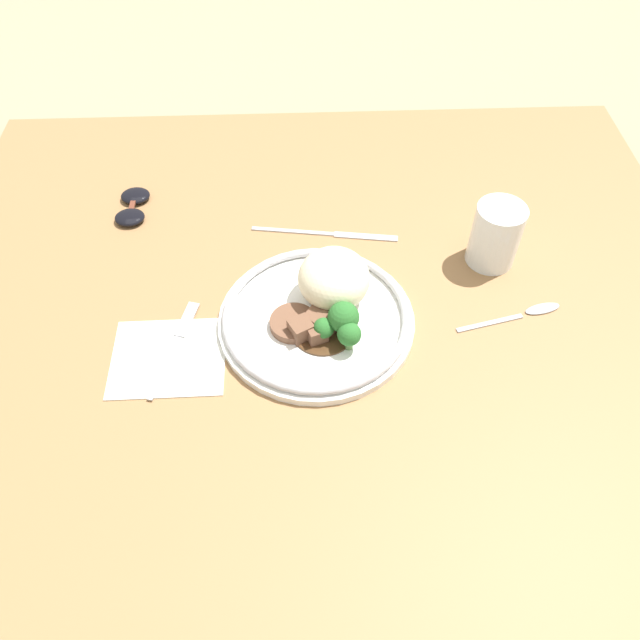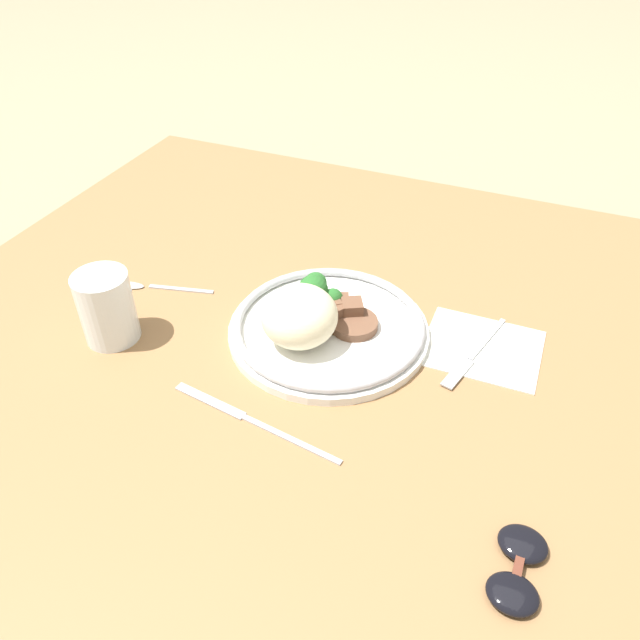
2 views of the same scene
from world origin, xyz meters
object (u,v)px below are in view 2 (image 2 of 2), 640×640
(plate, at_px, (321,322))
(juice_glass, at_px, (108,311))
(fork, at_px, (470,359))
(knife, at_px, (248,419))
(spoon, at_px, (142,285))
(sunglasses, at_px, (518,568))

(plate, relative_size, juice_glass, 2.75)
(fork, bearing_deg, juice_glass, -58.69)
(knife, bearing_deg, spoon, -24.47)
(knife, bearing_deg, juice_glass, -6.74)
(juice_glass, bearing_deg, fork, -163.36)
(plate, distance_m, knife, 0.18)
(plate, distance_m, sunglasses, 0.39)
(plate, bearing_deg, fork, -171.84)
(plate, bearing_deg, spoon, -0.75)
(knife, distance_m, sunglasses, 0.33)
(spoon, relative_size, sunglasses, 1.62)
(juice_glass, relative_size, fork, 0.59)
(juice_glass, xyz_separation_m, sunglasses, (-0.56, 0.14, -0.04))
(knife, bearing_deg, plate, -88.28)
(juice_glass, bearing_deg, sunglasses, 166.16)
(spoon, bearing_deg, fork, 169.48)
(plate, distance_m, juice_glass, 0.28)
(juice_glass, xyz_separation_m, spoon, (0.03, -0.11, -0.04))
(fork, bearing_deg, plate, -67.17)
(plate, xyz_separation_m, juice_glass, (0.26, 0.11, 0.02))
(fork, distance_m, spoon, 0.49)
(fork, distance_m, sunglasses, 0.29)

